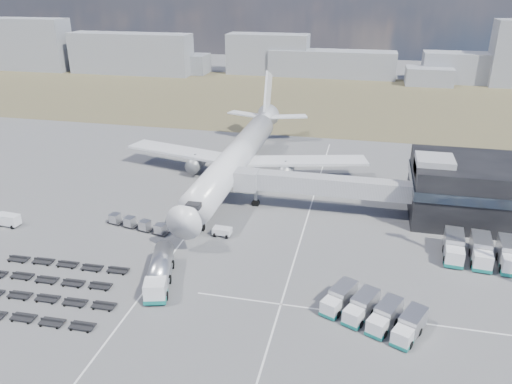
# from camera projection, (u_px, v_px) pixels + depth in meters

# --- Properties ---
(ground) EXTENTS (420.00, 420.00, 0.00)m
(ground) POSITION_uv_depth(u_px,v_px,m) (183.00, 258.00, 73.29)
(ground) COLOR #565659
(ground) RESTS_ON ground
(grass_strip) EXTENTS (420.00, 90.00, 0.01)m
(grass_strip) POSITION_uv_depth(u_px,v_px,m) (296.00, 98.00, 171.93)
(grass_strip) COLOR brown
(grass_strip) RESTS_ON ground
(lane_markings) EXTENTS (47.12, 110.00, 0.01)m
(lane_markings) POSITION_uv_depth(u_px,v_px,m) (253.00, 255.00, 73.98)
(lane_markings) COLOR silver
(lane_markings) RESTS_ON ground
(terminal) EXTENTS (30.40, 16.40, 11.00)m
(terminal) POSITION_uv_depth(u_px,v_px,m) (504.00, 191.00, 82.93)
(terminal) COLOR black
(terminal) RESTS_ON ground
(jet_bridge) EXTENTS (30.30, 3.80, 7.05)m
(jet_bridge) POSITION_uv_depth(u_px,v_px,m) (310.00, 184.00, 86.37)
(jet_bridge) COLOR #939399
(jet_bridge) RESTS_ON ground
(airliner) EXTENTS (51.59, 64.53, 17.62)m
(airliner) POSITION_uv_depth(u_px,v_px,m) (239.00, 155.00, 100.25)
(airliner) COLOR silver
(airliner) RESTS_ON ground
(skyline) EXTENTS (294.43, 25.21, 24.29)m
(skyline) POSITION_uv_depth(u_px,v_px,m) (268.00, 55.00, 206.84)
(skyline) COLOR gray
(skyline) RESTS_ON ground
(fuel_tanker) EXTENTS (5.68, 11.45, 3.59)m
(fuel_tanker) POSITION_uv_depth(u_px,v_px,m) (160.00, 271.00, 66.63)
(fuel_tanker) COLOR silver
(fuel_tanker) RESTS_ON ground
(pushback_tug) EXTENTS (3.03, 1.82, 1.36)m
(pushback_tug) POSITION_uv_depth(u_px,v_px,m) (222.00, 232.00, 79.46)
(pushback_tug) COLOR silver
(pushback_tug) RESTS_ON ground
(utility_van) EXTENTS (3.96, 2.01, 2.09)m
(utility_van) POSITION_uv_depth(u_px,v_px,m) (8.00, 220.00, 82.46)
(utility_van) COLOR silver
(utility_van) RESTS_ON ground
(catering_truck) EXTENTS (2.45, 5.67, 2.58)m
(catering_truck) POSITION_uv_depth(u_px,v_px,m) (255.00, 180.00, 98.06)
(catering_truck) COLOR silver
(catering_truck) RESTS_ON ground
(service_trucks_near) EXTENTS (12.70, 10.20, 2.48)m
(service_trucks_near) POSITION_uv_depth(u_px,v_px,m) (373.00, 312.00, 59.26)
(service_trucks_near) COLOR silver
(service_trucks_near) RESTS_ON ground
(service_trucks_far) EXTENTS (10.66, 8.43, 3.06)m
(service_trucks_far) POSITION_uv_depth(u_px,v_px,m) (481.00, 251.00, 71.90)
(service_trucks_far) COLOR silver
(service_trucks_far) RESTS_ON ground
(uld_row) EXTENTS (11.59, 3.91, 1.60)m
(uld_row) POSITION_uv_depth(u_px,v_px,m) (137.00, 224.00, 81.47)
(uld_row) COLOR black
(uld_row) RESTS_ON ground
(baggage_dollies) EXTENTS (23.49, 14.26, 0.70)m
(baggage_dollies) POSITION_uv_depth(u_px,v_px,m) (37.00, 289.00, 65.39)
(baggage_dollies) COLOR black
(baggage_dollies) RESTS_ON ground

